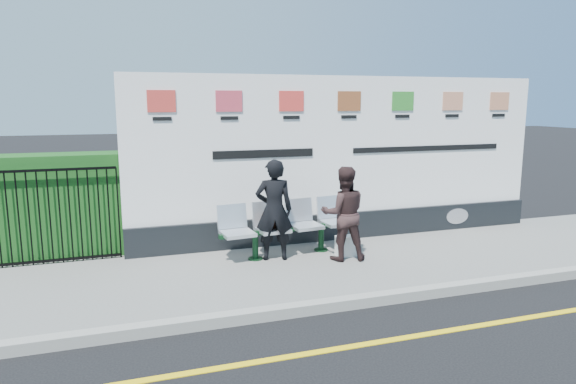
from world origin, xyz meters
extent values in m
plane|color=black|center=(0.00, 0.00, 0.00)|extent=(80.00, 80.00, 0.00)
cube|color=slate|center=(0.00, 2.50, 0.06)|extent=(14.00, 3.00, 0.12)
cube|color=gray|center=(0.00, 1.00, 0.07)|extent=(14.00, 0.18, 0.14)
cube|color=yellow|center=(0.00, 0.00, 0.00)|extent=(14.00, 0.10, 0.01)
cube|color=black|center=(0.50, 3.85, 0.37)|extent=(8.00, 0.30, 0.50)
cube|color=white|center=(0.50, 3.85, 1.87)|extent=(8.00, 0.14, 2.50)
cube|color=#184D18|center=(-4.58, 4.30, 0.97)|extent=(2.35, 0.70, 1.70)
imported|color=black|center=(-1.17, 2.96, 0.94)|extent=(0.67, 0.51, 1.65)
imported|color=#322020|center=(-0.11, 2.60, 0.88)|extent=(0.85, 0.72, 1.53)
cube|color=black|center=(-1.16, 3.08, 0.73)|extent=(0.30, 0.13, 0.23)
cube|color=white|center=(0.03, 2.75, 0.29)|extent=(0.34, 0.21, 0.34)
camera|label=1|loc=(-3.50, -4.77, 2.67)|focal=32.00mm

